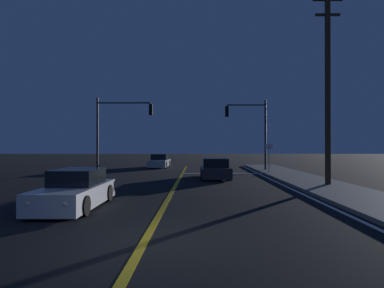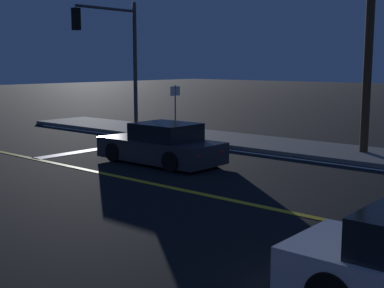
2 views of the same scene
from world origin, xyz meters
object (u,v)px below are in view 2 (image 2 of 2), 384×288
(car_mid_block_charcoal, at_px, (162,146))
(utility_pole_right, at_px, (371,0))
(street_sign_corner, at_px, (175,103))
(traffic_signal_near_right, at_px, (115,47))

(car_mid_block_charcoal, relative_size, utility_pole_right, 0.41)
(car_mid_block_charcoal, xyz_separation_m, utility_pole_right, (5.68, -4.51, 4.84))
(street_sign_corner, bearing_deg, utility_pole_right, -79.88)
(traffic_signal_near_right, bearing_deg, utility_pole_right, 102.17)
(car_mid_block_charcoal, xyz_separation_m, traffic_signal_near_right, (3.39, 6.13, 3.41))
(traffic_signal_near_right, relative_size, street_sign_corner, 2.57)
(car_mid_block_charcoal, distance_m, street_sign_corner, 5.52)
(traffic_signal_near_right, height_order, street_sign_corner, traffic_signal_near_right)
(traffic_signal_near_right, relative_size, utility_pole_right, 0.58)
(car_mid_block_charcoal, height_order, utility_pole_right, utility_pole_right)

